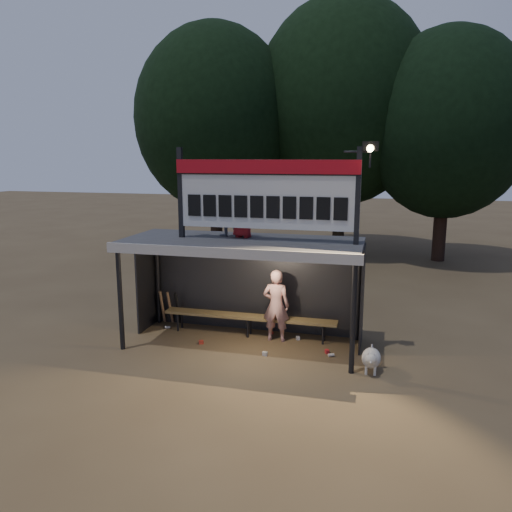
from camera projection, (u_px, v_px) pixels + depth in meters
The scene contains 13 objects.
ground at pixel (243, 344), 10.90m from camera, with size 80.00×80.00×0.00m, color #4E3D27.
player at pixel (276, 305), 10.98m from camera, with size 0.59×0.39×1.62m, color white.
child_a at pixel (226, 211), 10.88m from camera, with size 0.52×0.40×1.07m, color slate.
child_b at pixel (243, 212), 10.62m from camera, with size 0.54×0.35×1.11m, color maroon.
dugout_shelter at pixel (245, 259), 10.77m from camera, with size 5.10×2.08×2.32m.
scoreboard_assembly at pixel (268, 192), 10.10m from camera, with size 4.10×0.27×1.99m.
bench at pixel (249, 317), 11.34m from camera, with size 4.00×0.35×0.48m.
tree_left at pixel (215, 119), 20.29m from camera, with size 6.46×6.46×9.27m.
tree_mid at pixel (343, 103), 20.36m from camera, with size 7.22×7.22×10.36m.
tree_right at pixel (447, 125), 18.63m from camera, with size 6.08×6.08×8.72m.
dog at pixel (371, 358), 9.45m from camera, with size 0.36×0.81×0.49m.
bats at pixel (170, 307), 12.10m from camera, with size 0.47×0.33×0.84m.
litter at pixel (264, 342), 10.90m from camera, with size 4.08×1.40×0.08m.
Camera 1 is at (2.85, -9.91, 4.04)m, focal length 35.00 mm.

